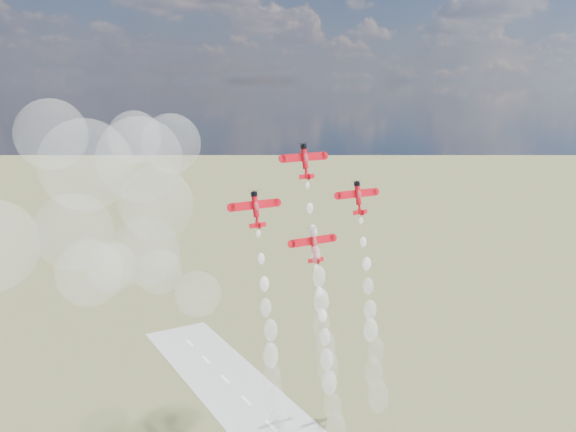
# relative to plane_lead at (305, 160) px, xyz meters

# --- Properties ---
(plane_lead) EXTENTS (12.12, 4.33, 8.55)m
(plane_lead) POSITION_rel_plane_lead_xyz_m (0.00, 0.00, 0.00)
(plane_lead) COLOR red
(plane_lead) RESTS_ON ground
(plane_left) EXTENTS (12.12, 4.33, 8.55)m
(plane_left) POSITION_rel_plane_lead_xyz_m (-14.73, -2.22, -10.07)
(plane_left) COLOR red
(plane_left) RESTS_ON ground
(plane_right) EXTENTS (12.12, 4.33, 8.55)m
(plane_right) POSITION_rel_plane_lead_xyz_m (14.73, -2.22, -10.07)
(plane_right) COLOR red
(plane_right) RESTS_ON ground
(plane_slot) EXTENTS (12.12, 4.33, 8.55)m
(plane_slot) POSITION_rel_plane_lead_xyz_m (0.00, -4.44, -20.14)
(plane_slot) COLOR red
(plane_slot) RESTS_ON ground
(smoke_trail_lead) EXTENTS (5.26, 12.43, 47.11)m
(smoke_trail_lead) POSITION_rel_plane_lead_xyz_m (0.25, -8.94, -41.35)
(smoke_trail_lead) COLOR white
(smoke_trail_lead) RESTS_ON plane_lead
(smoke_trail_left) EXTENTS (5.14, 13.26, 47.56)m
(smoke_trail_left) POSITION_rel_plane_lead_xyz_m (-14.93, -11.32, -51.28)
(smoke_trail_left) COLOR white
(smoke_trail_left) RESTS_ON plane_left
(smoke_trail_right) EXTENTS (5.15, 12.95, 47.77)m
(smoke_trail_right) POSITION_rel_plane_lead_xyz_m (14.49, -11.33, -51.43)
(smoke_trail_right) COLOR white
(smoke_trail_right) RESTS_ON plane_right
(smoke_trail_slot) EXTENTS (5.47, 12.66, 47.60)m
(smoke_trail_slot) POSITION_rel_plane_lead_xyz_m (0.18, -13.59, -61.35)
(smoke_trail_slot) COLOR white
(smoke_trail_slot) RESTS_ON plane_slot
(drifted_smoke_cloud) EXTENTS (65.13, 37.64, 53.23)m
(drifted_smoke_cloud) POSITION_rel_plane_lead_xyz_m (-44.46, 20.23, -10.01)
(drifted_smoke_cloud) COLOR white
(drifted_smoke_cloud) RESTS_ON ground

